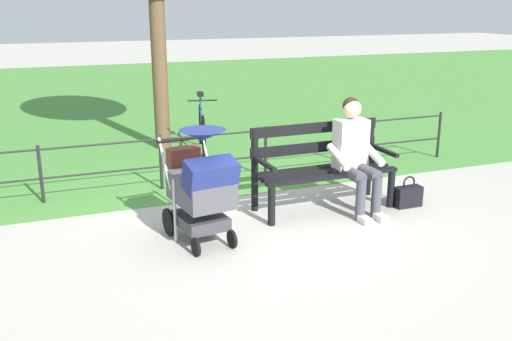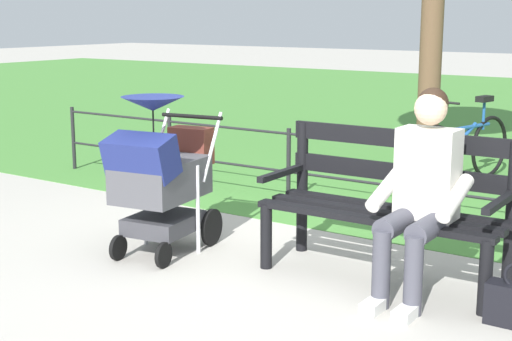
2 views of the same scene
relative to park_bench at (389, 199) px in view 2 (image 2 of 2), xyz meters
The scene contains 6 objects.
ground_plane 1.02m from the park_bench, ahead, with size 60.00×60.00×0.00m, color #ADA89E.
park_bench is the anchor object (origin of this frame).
person_on_bench 0.41m from the park_bench, 143.91° to the left, with size 0.54×0.74×1.28m.
stroller 1.63m from the park_bench, 17.19° to the left, with size 0.62×0.94×1.15m.
park_fence 1.56m from the park_bench, 55.94° to the right, with size 7.13×0.04×0.70m.
bicycle 3.06m from the park_bench, 79.51° to the right, with size 0.53×1.62×0.89m.
Camera 2 is at (-2.89, 4.36, 1.71)m, focal length 53.44 mm.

